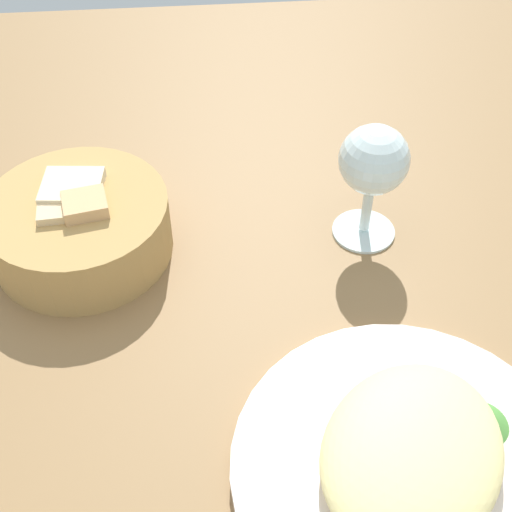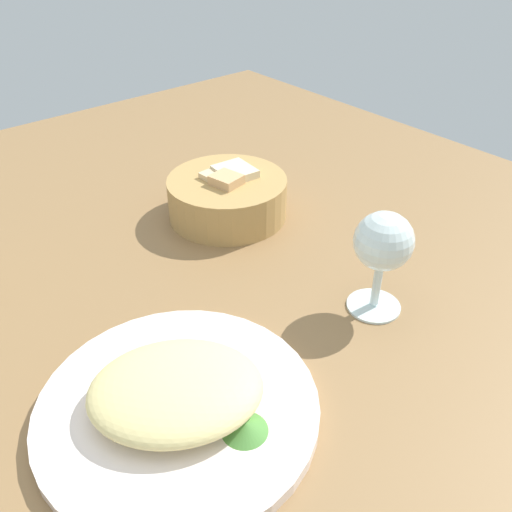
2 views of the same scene
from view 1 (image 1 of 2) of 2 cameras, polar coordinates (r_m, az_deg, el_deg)
The scene contains 6 objects.
ground_plane at distance 59.64cm, azimuth -1.45°, elevation -12.79°, with size 140.00×140.00×2.00cm, color olive.
plate at distance 56.58cm, azimuth 12.04°, elevation -16.42°, with size 26.60×26.60×1.40cm, color white.
omelette at distance 54.41cm, azimuth 12.45°, elevation -15.18°, with size 16.11×12.81×3.62cm, color #ECD98B.
lettuce_garnish at distance 58.58cm, azimuth 17.81°, elevation -12.44°, with size 4.26×4.26×1.30cm, color #4C8B38.
bread_basket at distance 70.07cm, azimuth -14.03°, elevation 2.43°, with size 17.44×17.44×7.37cm.
wine_glass_near at distance 67.16cm, azimuth 9.41°, elevation 7.14°, with size 6.66×6.66×12.61cm.
Camera 1 is at (-30.93, 1.20, 49.98)cm, focal length 49.71 mm.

